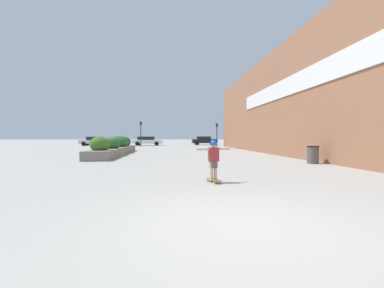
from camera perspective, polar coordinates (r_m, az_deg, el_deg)
The scene contains 12 objects.
ground_plane at distance 4.19m, azimuth 10.42°, elevation -17.09°, with size 300.00×300.00×0.00m, color #A3A099.
building_wall_right at distance 18.88m, azimuth 20.92°, elevation 9.44°, with size 0.67×39.18×7.91m.
planter_box at distance 20.71m, azimuth -16.57°, elevation -0.73°, with size 1.58×11.49×1.46m.
skateboard at distance 7.66m, azimuth 4.80°, elevation -7.98°, with size 0.40×0.73×0.09m.
skateboarder at distance 7.57m, azimuth 4.81°, elevation -2.58°, with size 1.06×0.36×1.16m.
trash_bin at distance 14.30m, azimuth 25.26°, elevation -2.16°, with size 0.58×0.58×0.89m.
car_leftmost at distance 41.58m, azimuth 15.32°, elevation 0.68°, with size 4.34×1.91×1.42m.
car_center_left at distance 41.61m, azimuth -9.94°, elevation 0.72°, with size 4.78×2.06×1.42m.
car_center_right at distance 42.76m, azimuth -20.82°, elevation 0.64°, with size 4.30×1.89×1.40m.
car_rightmost at distance 44.19m, azimuth 2.73°, elevation 0.80°, with size 4.26×1.94×1.46m.
traffic_light_left at distance 36.21m, azimuth -11.32°, elevation 3.17°, with size 0.28×0.30×3.50m.
traffic_light_right at distance 36.42m, azimuth 5.55°, elevation 2.97°, with size 0.28×0.30×3.28m.
Camera 1 is at (-1.07, -3.82, 1.34)m, focal length 24.00 mm.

